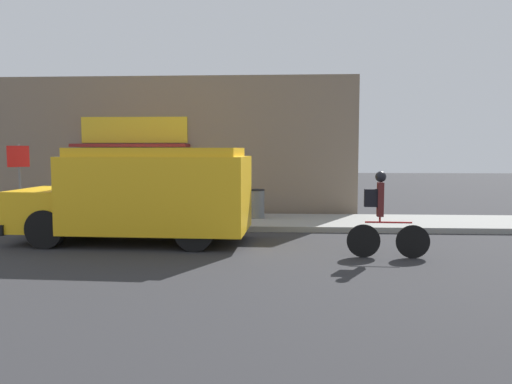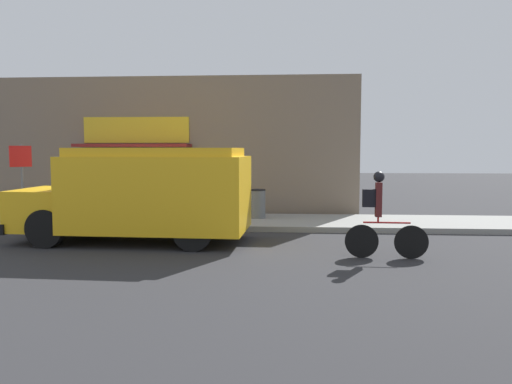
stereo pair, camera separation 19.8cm
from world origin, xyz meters
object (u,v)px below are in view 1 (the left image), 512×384
Objects in this scene: cyclist at (383,216)px; stop_sign_post at (19,170)px; school_bus at (144,193)px; trash_bin at (257,204)px.

stop_sign_post is (-9.52, 3.53, 0.78)m from cyclist.
school_bus is 2.51× the size of stop_sign_post.
cyclist is 10.19m from stop_sign_post.
stop_sign_post is 6.88m from trash_bin.
cyclist is 2.04× the size of trash_bin.
cyclist is (5.33, -1.42, -0.31)m from school_bus.
stop_sign_post reaches higher than school_bus.
cyclist is 0.80× the size of stop_sign_post.
trash_bin is at bearing 123.14° from cyclist.
school_bus is 4.16m from trash_bin.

